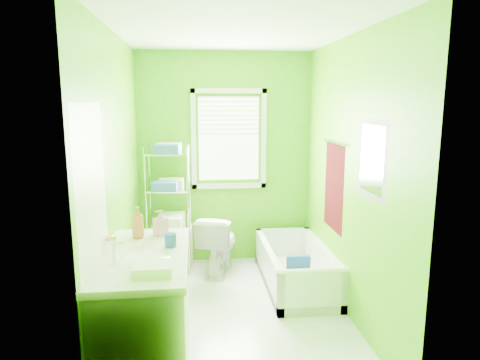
{
  "coord_description": "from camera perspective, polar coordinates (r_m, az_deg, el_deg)",
  "views": [
    {
      "loc": [
        -0.37,
        -3.79,
        2.0
      ],
      "look_at": [
        0.06,
        0.25,
        1.26
      ],
      "focal_mm": 32.0,
      "sensor_mm": 36.0,
      "label": 1
    }
  ],
  "objects": [
    {
      "name": "ground",
      "position": [
        4.3,
        -0.47,
        -17.33
      ],
      "size": [
        2.9,
        2.9,
        0.0
      ],
      "primitive_type": "plane",
      "color": "silver",
      "rests_on": "ground"
    },
    {
      "name": "room_envelope",
      "position": [
        3.84,
        -0.51,
        3.57
      ],
      "size": [
        2.14,
        2.94,
        2.62
      ],
      "color": "#49A307",
      "rests_on": "ground"
    },
    {
      "name": "window",
      "position": [
        5.25,
        -1.49,
        6.16
      ],
      "size": [
        0.92,
        0.05,
        1.22
      ],
      "color": "white",
      "rests_on": "ground"
    },
    {
      "name": "door",
      "position": [
        3.04,
        -18.65,
        -9.41
      ],
      "size": [
        0.09,
        0.8,
        2.0
      ],
      "color": "white",
      "rests_on": "ground"
    },
    {
      "name": "right_wall_decor",
      "position": [
        4.08,
        14.14,
        0.46
      ],
      "size": [
        0.04,
        1.48,
        1.17
      ],
      "color": "#43070A",
      "rests_on": "ground"
    },
    {
      "name": "bathtub",
      "position": [
        4.85,
        7.45,
        -12.15
      ],
      "size": [
        0.68,
        1.45,
        0.47
      ],
      "color": "white",
      "rests_on": "ground"
    },
    {
      "name": "toilet",
      "position": [
        5.11,
        -2.91,
        -8.41
      ],
      "size": [
        0.59,
        0.79,
        0.71
      ],
      "primitive_type": "imported",
      "rotation": [
        0.0,
        0.0,
        2.84
      ],
      "color": "white",
      "rests_on": "ground"
    },
    {
      "name": "vanity",
      "position": [
        3.37,
        -12.38,
        -16.55
      ],
      "size": [
        0.63,
        1.23,
        1.18
      ],
      "color": "white",
      "rests_on": "ground"
    },
    {
      "name": "wire_shelf_unit",
      "position": [
        5.08,
        -9.28,
        -1.96
      ],
      "size": [
        0.53,
        0.42,
        1.53
      ],
      "color": "silver",
      "rests_on": "ground"
    }
  ]
}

